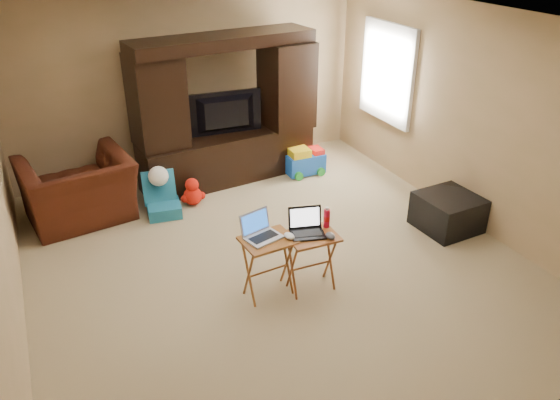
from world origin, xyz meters
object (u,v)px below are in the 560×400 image
push_toy (305,160)px  tray_table_right (311,262)px  laptop_right (308,224)px  mouse_right (330,236)px  water_bottle (327,218)px  recliner (78,190)px  mouse_left (289,236)px  tray_table_left (268,267)px  entertainment_center (226,111)px  ottoman (448,212)px  laptop_left (263,228)px  child_rocker (163,196)px  plush_toy (192,191)px  television (227,115)px

push_toy → tray_table_right: size_ratio=0.90×
laptop_right → mouse_right: 0.24m
laptop_right → water_bottle: (0.24, 0.06, -0.03)m
recliner → mouse_left: size_ratio=9.61×
mouse_right → water_bottle: 0.22m
tray_table_left → laptop_right: size_ratio=1.94×
entertainment_center → water_bottle: size_ratio=12.87×
ottoman → water_bottle: (-1.83, -0.28, 0.50)m
entertainment_center → laptop_left: (-0.62, -2.65, -0.25)m
water_bottle → tray_table_left: bearing=178.6°
laptop_left → tray_table_right: bearing=-30.5°
child_rocker → plush_toy: 0.43m
entertainment_center → plush_toy: bearing=-147.2°
tray_table_left → laptop_left: (-0.03, 0.03, 0.43)m
child_rocker → mouse_right: bearing=-56.6°
laptop_right → child_rocker: bearing=127.9°
entertainment_center → laptop_left: size_ratio=7.44×
ottoman → mouse_right: 2.00m
tray_table_right → television: bearing=88.7°
laptop_left → mouse_right: laptop_left is taller
recliner → ottoman: bearing=143.7°
child_rocker → laptop_left: laptop_left is taller
tray_table_right → mouse_right: mouse_right is taller
laptop_left → mouse_right: bearing=-37.9°
television → child_rocker: bearing=33.1°
television → ottoman: 3.10m
plush_toy → laptop_left: (0.08, -2.10, 0.56)m
child_rocker → water_bottle: water_bottle is taller
television → ottoman: (1.86, -2.37, -0.75)m
tray_table_left → tray_table_right: 0.43m
tray_table_left → laptop_left: 0.44m
push_toy → child_rocker: bearing=-169.9°
entertainment_center → laptop_right: entertainment_center is taller
recliner → ottoman: recliner is taller
tray_table_left → ottoman: bearing=1.9°
child_rocker → push_toy: bearing=16.7°
television → water_bottle: bearing=94.6°
mouse_left → water_bottle: 0.44m
child_rocker → laptop_right: (0.90, -2.09, 0.47)m
child_rocker → tray_table_right: bearing=-58.2°
plush_toy → ottoman: size_ratio=0.57×
tray_table_left → laptop_right: (0.38, -0.08, 0.42)m
entertainment_center → mouse_left: (-0.40, -2.75, -0.35)m
tray_table_right → water_bottle: water_bottle is taller
child_rocker → tray_table_left: 2.08m
entertainment_center → water_bottle: (0.03, -2.70, -0.29)m
plush_toy → water_bottle: 2.33m
water_bottle → plush_toy: bearing=108.7°
child_rocker → mouse_left: 2.24m
entertainment_center → tray_table_left: size_ratio=3.89×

